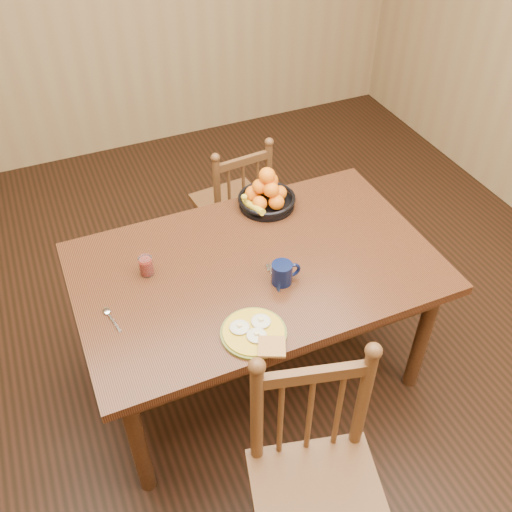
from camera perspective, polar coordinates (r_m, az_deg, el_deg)
name	(u,v)px	position (r m, az deg, el deg)	size (l,w,h in m)	color
room	(256,147)	(2.18, 0.00, 10.80)	(4.52, 5.02, 2.72)	black
dining_table	(256,278)	(2.60, 0.00, -2.21)	(1.60, 1.00, 0.75)	black
chair_far	(234,204)	(3.43, -2.26, 5.20)	(0.43, 0.41, 0.87)	#472A15
chair_near	(316,484)	(2.22, 6.02, -21.77)	(0.56, 0.55, 1.03)	#472A15
breakfast_plate	(255,333)	(2.25, -0.14, -7.67)	(0.26, 0.30, 0.04)	#59601E
fork	(273,276)	(2.48, 1.71, -2.01)	(0.05, 0.18, 0.00)	silver
spoon	(109,315)	(2.40, -14.48, -5.71)	(0.05, 0.16, 0.01)	silver
coffee_mug	(283,273)	(2.43, 2.70, -1.69)	(0.13, 0.09, 0.10)	black
juice_glass	(146,266)	(2.52, -10.92, -1.01)	(0.06, 0.06, 0.09)	silver
fruit_bowl	(266,195)	(2.84, 1.04, 6.12)	(0.29, 0.29, 0.22)	black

